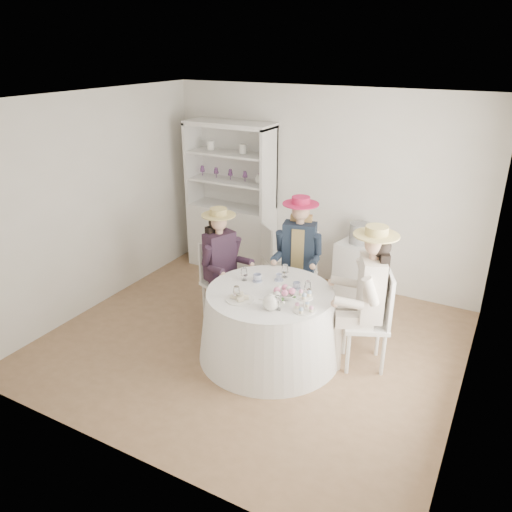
% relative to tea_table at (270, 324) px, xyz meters
% --- Properties ---
extents(ground, '(4.50, 4.50, 0.00)m').
position_rel_tea_table_xyz_m(ground, '(-0.29, 0.11, -0.39)').
color(ground, brown).
rests_on(ground, ground).
extents(ceiling, '(4.50, 4.50, 0.00)m').
position_rel_tea_table_xyz_m(ceiling, '(-0.29, 0.11, 2.31)').
color(ceiling, white).
rests_on(ceiling, wall_back).
extents(wall_back, '(4.50, 0.00, 4.50)m').
position_rel_tea_table_xyz_m(wall_back, '(-0.29, 2.11, 0.96)').
color(wall_back, silver).
rests_on(wall_back, ground).
extents(wall_front, '(4.50, 0.00, 4.50)m').
position_rel_tea_table_xyz_m(wall_front, '(-0.29, -1.89, 0.96)').
color(wall_front, silver).
rests_on(wall_front, ground).
extents(wall_left, '(0.00, 4.50, 4.50)m').
position_rel_tea_table_xyz_m(wall_left, '(-2.54, 0.11, 0.96)').
color(wall_left, silver).
rests_on(wall_left, ground).
extents(wall_right, '(0.00, 4.50, 4.50)m').
position_rel_tea_table_xyz_m(wall_right, '(1.96, 0.11, 0.96)').
color(wall_right, silver).
rests_on(wall_right, ground).
extents(tea_table, '(1.56, 1.56, 0.78)m').
position_rel_tea_table_xyz_m(tea_table, '(0.00, 0.00, 0.00)').
color(tea_table, white).
rests_on(tea_table, ground).
extents(hutch, '(1.34, 0.60, 2.19)m').
position_rel_tea_table_xyz_m(hutch, '(-1.60, 1.88, 0.39)').
color(hutch, silver).
rests_on(hutch, ground).
extents(side_table, '(0.58, 0.58, 0.75)m').
position_rel_tea_table_xyz_m(side_table, '(0.38, 1.86, -0.01)').
color(side_table, silver).
rests_on(side_table, ground).
extents(hatbox, '(0.30, 0.30, 0.27)m').
position_rel_tea_table_xyz_m(hatbox, '(0.38, 1.86, 0.50)').
color(hatbox, black).
rests_on(hatbox, side_table).
extents(guest_left, '(0.59, 0.54, 1.43)m').
position_rel_tea_table_xyz_m(guest_left, '(-0.90, 0.45, 0.42)').
color(guest_left, silver).
rests_on(guest_left, ground).
extents(guest_mid, '(0.58, 0.61, 1.54)m').
position_rel_tea_table_xyz_m(guest_mid, '(-0.12, 1.00, 0.48)').
color(guest_mid, silver).
rests_on(guest_mid, ground).
extents(guest_right, '(0.66, 0.60, 1.58)m').
position_rel_tea_table_xyz_m(guest_right, '(0.95, 0.31, 0.50)').
color(guest_right, silver).
rests_on(guest_right, ground).
extents(spare_chair, '(0.52, 0.52, 0.90)m').
position_rel_tea_table_xyz_m(spare_chair, '(-0.74, 1.57, 0.10)').
color(spare_chair, silver).
rests_on(spare_chair, ground).
extents(teacup_a, '(0.10, 0.10, 0.08)m').
position_rel_tea_table_xyz_m(teacup_a, '(-0.24, 0.15, 0.43)').
color(teacup_a, white).
rests_on(teacup_a, tea_table).
extents(teacup_b, '(0.07, 0.07, 0.07)m').
position_rel_tea_table_xyz_m(teacup_b, '(-0.04, 0.29, 0.43)').
color(teacup_b, white).
rests_on(teacup_b, tea_table).
extents(teacup_c, '(0.09, 0.09, 0.07)m').
position_rel_tea_table_xyz_m(teacup_c, '(0.22, 0.19, 0.43)').
color(teacup_c, white).
rests_on(teacup_c, tea_table).
extents(flower_bowl, '(0.27, 0.27, 0.06)m').
position_rel_tea_table_xyz_m(flower_bowl, '(0.19, -0.05, 0.42)').
color(flower_bowl, white).
rests_on(flower_bowl, tea_table).
extents(flower_arrangement, '(0.18, 0.19, 0.07)m').
position_rel_tea_table_xyz_m(flower_arrangement, '(0.20, -0.08, 0.48)').
color(flower_arrangement, pink).
rests_on(flower_arrangement, tea_table).
extents(table_teapot, '(0.23, 0.16, 0.17)m').
position_rel_tea_table_xyz_m(table_teapot, '(0.18, -0.33, 0.47)').
color(table_teapot, white).
rests_on(table_teapot, tea_table).
extents(sandwich_plate, '(0.29, 0.29, 0.06)m').
position_rel_tea_table_xyz_m(sandwich_plate, '(-0.19, -0.31, 0.41)').
color(sandwich_plate, white).
rests_on(sandwich_plate, tea_table).
extents(cupcake_stand, '(0.22, 0.22, 0.21)m').
position_rel_tea_table_xyz_m(cupcake_stand, '(0.48, -0.21, 0.47)').
color(cupcake_stand, white).
rests_on(cupcake_stand, tea_table).
extents(stemware_set, '(0.83, 0.80, 0.15)m').
position_rel_tea_table_xyz_m(stemware_set, '(0.00, 0.00, 0.47)').
color(stemware_set, white).
rests_on(stemware_set, tea_table).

